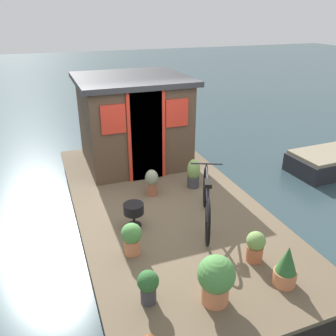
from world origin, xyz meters
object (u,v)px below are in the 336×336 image
at_px(potted_plant_fern, 132,237).
at_px(charcoal_grill, 134,210).
at_px(houseboat_cabin, 133,120).
at_px(potted_plant_geranium, 148,285).
at_px(potted_plant_lavender, 216,278).
at_px(potted_plant_ivy, 255,246).
at_px(potted_plant_thyme, 193,173).
at_px(potted_plant_succulent, 286,267).
at_px(bicycle, 206,201).
at_px(potted_plant_basil, 152,182).

bearing_deg(potted_plant_fern, charcoal_grill, -17.70).
height_order(houseboat_cabin, potted_plant_geranium, houseboat_cabin).
bearing_deg(potted_plant_lavender, houseboat_cabin, -3.23).
distance_m(houseboat_cabin, charcoal_grill, 2.60).
xyz_separation_m(potted_plant_ivy, potted_plant_thyme, (2.18, -0.11, 0.05)).
distance_m(potted_plant_fern, charcoal_grill, 0.65).
relative_size(potted_plant_ivy, potted_plant_lavender, 0.72).
bearing_deg(charcoal_grill, houseboat_cabin, -15.69).
relative_size(houseboat_cabin, potted_plant_ivy, 5.18).
bearing_deg(potted_plant_fern, potted_plant_geranium, 176.47).
distance_m(potted_plant_geranium, potted_plant_lavender, 0.75).
xyz_separation_m(houseboat_cabin, charcoal_grill, (-2.43, 0.68, -0.63)).
height_order(potted_plant_succulent, potted_plant_geranium, potted_plant_succulent).
bearing_deg(potted_plant_lavender, potted_plant_succulent, -92.80).
bearing_deg(bicycle, potted_plant_fern, 105.03).
xyz_separation_m(potted_plant_basil, potted_plant_fern, (-1.45, 0.75, -0.01)).
bearing_deg(potted_plant_succulent, potted_plant_geranium, 79.63).
bearing_deg(potted_plant_fern, potted_plant_lavender, -150.77).
bearing_deg(potted_plant_succulent, bicycle, 10.62).
xyz_separation_m(houseboat_cabin, bicycle, (-2.71, -0.38, -0.54)).
bearing_deg(potted_plant_lavender, potted_plant_ivy, -60.86).
relative_size(houseboat_cabin, potted_plant_thyme, 4.02).
distance_m(potted_plant_ivy, potted_plant_thyme, 2.18).
xyz_separation_m(bicycle, potted_plant_succulent, (-1.53, -0.29, -0.12)).
bearing_deg(potted_plant_succulent, houseboat_cabin, 8.90).
relative_size(houseboat_cabin, potted_plant_geranium, 5.29).
distance_m(potted_plant_lavender, charcoal_grill, 1.82).
relative_size(potted_plant_succulent, potted_plant_geranium, 1.27).
bearing_deg(potted_plant_thyme, potted_plant_succulent, 179.64).
bearing_deg(charcoal_grill, potted_plant_lavender, -165.85).
bearing_deg(potted_plant_geranium, potted_plant_lavender, -109.60).
distance_m(potted_plant_succulent, potted_plant_geranium, 1.63).
bearing_deg(potted_plant_thyme, bicycle, 165.12).
height_order(potted_plant_fern, potted_plant_succulent, potted_plant_succulent).
height_order(bicycle, potted_plant_lavender, bicycle).
height_order(potted_plant_geranium, potted_plant_thyme, potted_plant_thyme).
bearing_deg(potted_plant_fern, potted_plant_ivy, -115.64).
xyz_separation_m(potted_plant_ivy, charcoal_grill, (1.31, 1.25, 0.05)).
bearing_deg(potted_plant_fern, potted_plant_succulent, -127.67).
relative_size(potted_plant_geranium, potted_plant_thyme, 0.76).
distance_m(bicycle, potted_plant_thyme, 1.19).
bearing_deg(potted_plant_succulent, potted_plant_lavender, 87.20).
xyz_separation_m(potted_plant_fern, potted_plant_succulent, (-1.19, -1.54, 0.00)).
distance_m(bicycle, potted_plant_ivy, 1.06).
xyz_separation_m(potted_plant_lavender, charcoal_grill, (1.77, 0.45, -0.04)).
relative_size(potted_plant_geranium, charcoal_grill, 1.11).
distance_m(potted_plant_basil, potted_plant_succulent, 2.76).
xyz_separation_m(potted_plant_geranium, potted_plant_thyme, (2.38, -1.62, 0.04)).
height_order(houseboat_cabin, bicycle, houseboat_cabin).
height_order(potted_plant_lavender, charcoal_grill, potted_plant_lavender).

